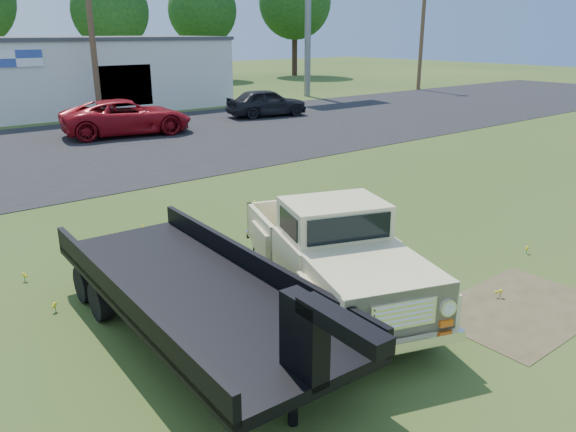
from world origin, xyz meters
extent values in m
plane|color=#2D4A17|center=(0.00, 0.00, 0.00)|extent=(140.00, 140.00, 0.00)
cube|color=black|center=(0.00, 15.00, 0.00)|extent=(90.00, 14.00, 0.02)
cube|color=#4B3E28|center=(1.50, -3.00, 0.00)|extent=(3.00, 2.00, 0.01)
cube|color=#4B3E28|center=(-2.00, 3.50, 0.00)|extent=(2.20, 1.60, 0.01)
cube|color=silver|center=(6.00, 27.00, 2.00)|extent=(14.00, 8.00, 4.00)
cube|color=#3F3F44|center=(6.00, 27.00, 4.05)|extent=(14.20, 8.20, 0.20)
cube|color=black|center=(6.00, 23.05, 1.60)|extent=(3.00, 0.10, 2.20)
cube|color=white|center=(0.50, 22.95, 3.20)|extent=(2.50, 0.08, 0.80)
cylinder|color=slate|center=(20.00, 24.00, 4.00)|extent=(0.44, 0.44, 8.00)
cylinder|color=#4F3524|center=(4.00, 22.00, 4.50)|extent=(0.30, 0.30, 9.00)
cylinder|color=#4F3524|center=(30.00, 22.00, 4.50)|extent=(0.30, 0.30, 9.00)
cylinder|color=#372219|center=(12.00, 39.00, 1.71)|extent=(0.56, 0.56, 3.42)
sphere|color=#124013|center=(12.00, 39.00, 6.00)|extent=(6.08, 6.08, 6.08)
cylinder|color=#372219|center=(22.00, 41.50, 1.80)|extent=(0.56, 0.56, 3.60)
sphere|color=#124013|center=(22.00, 41.50, 6.32)|extent=(6.40, 6.40, 6.40)
cylinder|color=#372219|center=(32.00, 40.00, 2.07)|extent=(0.56, 0.56, 4.14)
sphere|color=#124013|center=(32.00, 40.00, 7.27)|extent=(7.36, 7.36, 7.36)
imported|color=maroon|center=(3.34, 16.99, 0.79)|extent=(6.03, 3.58, 1.57)
imported|color=black|center=(11.64, 17.68, 0.74)|extent=(4.64, 2.61, 1.49)
camera|label=1|loc=(-6.84, -7.15, 4.44)|focal=35.00mm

